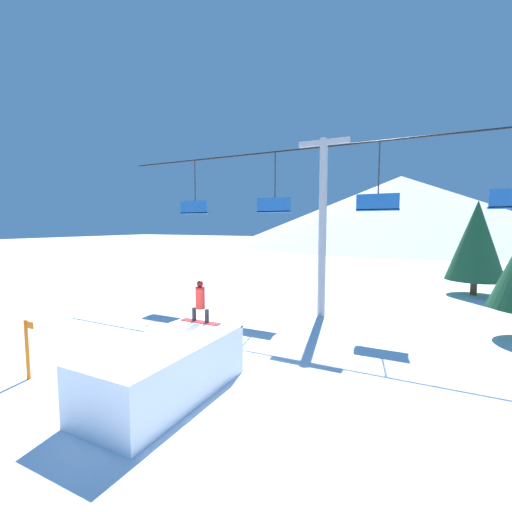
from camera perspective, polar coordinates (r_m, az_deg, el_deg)
ground_plane at (r=10.38m, az=-12.99°, el=-20.37°), size 220.00×220.00×0.00m
mountain_ridge at (r=85.75m, az=22.88°, el=7.03°), size 76.14×76.14×15.45m
snow_ramp at (r=9.63m, az=-14.78°, el=-17.77°), size 2.14×4.40×1.45m
snowboarder at (r=10.75m, az=-9.28°, el=-7.60°), size 1.37×0.28×1.31m
chairlift at (r=16.66m, az=11.04°, el=7.48°), size 23.36×0.44×8.49m
pine_tree_far at (r=25.55m, az=32.84°, el=2.17°), size 3.39×3.39×5.99m
trail_marker at (r=12.12m, az=-33.81°, el=-12.61°), size 0.41×0.10×1.75m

